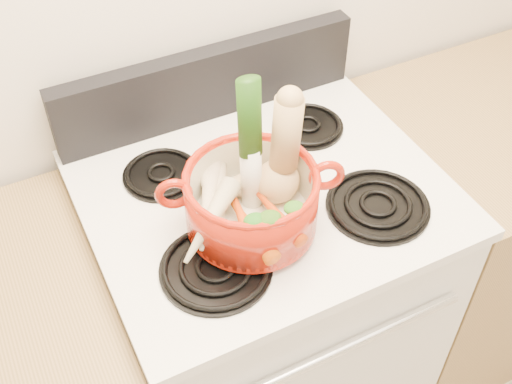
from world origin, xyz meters
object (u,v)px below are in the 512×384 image
dutch_oven (251,200)px  stove_body (263,315)px  leek (251,144)px  squash (283,150)px

dutch_oven → stove_body: bearing=66.8°
stove_body → leek: size_ratio=3.00×
squash → leek: bearing=161.7°
squash → leek: 0.07m
stove_body → squash: (0.00, -0.07, 0.66)m
stove_body → dutch_oven: bearing=-130.2°
stove_body → dutch_oven: 0.59m
squash → leek: leek is taller
stove_body → squash: 0.66m
stove_body → squash: size_ratio=3.76×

